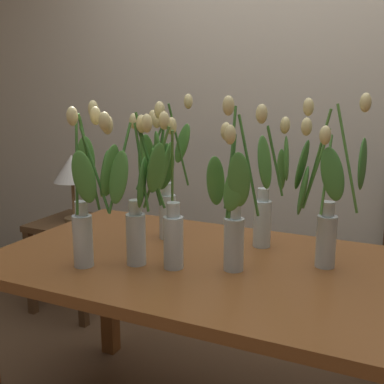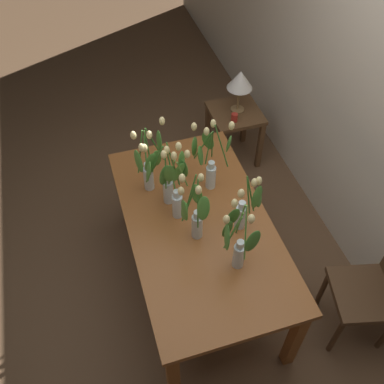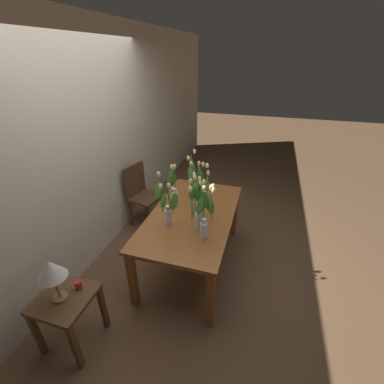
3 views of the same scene
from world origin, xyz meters
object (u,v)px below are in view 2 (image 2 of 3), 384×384
Objects in this scene: table_lamp at (240,81)px; pillar_candle at (234,118)px; dining_chair at (380,287)px; tulip_vase_0 at (246,210)px; tulip_vase_6 at (177,194)px; dining_table at (199,231)px; tulip_vase_1 at (149,165)px; tulip_vase_2 at (237,241)px; side_table at (235,122)px; tulip_vase_4 at (210,160)px; tulip_vase_5 at (168,179)px; tulip_vase_3 at (195,214)px.

table_lamp is 5.31× the size of pillar_candle.
dining_chair reaches higher than pillar_candle.
tulip_vase_6 is at bearing -124.20° from tulip_vase_0.
tulip_vase_6 is 0.56× the size of dining_chair.
dining_table is 0.54m from tulip_vase_1.
side_table is at bearing 158.22° from tulip_vase_2.
pillar_candle is at bearing 141.28° from tulip_vase_6.
table_lamp is (-0.94, 0.59, -0.12)m from tulip_vase_4.
dining_table is at bearing 31.01° from tulip_vase_1.
tulip_vase_5 is 1.49m from dining_chair.
tulip_vase_6 is (0.17, -0.27, -0.05)m from tulip_vase_4.
pillar_candle is at bearing 147.78° from tulip_vase_4.
tulip_vase_4 is at bearing 79.84° from tulip_vase_1.
dining_table is 1.72× the size of dining_chair.
pillar_candle is (-1.21, 0.74, -0.38)m from tulip_vase_3.
tulip_vase_4 is 1.22m from side_table.
tulip_vase_1 is 0.96× the size of tulip_vase_3.
tulip_vase_6 is at bearing -37.60° from side_table.
tulip_vase_0 is 0.54× the size of dining_chair.
side_table is at bearing 139.30° from tulip_vase_5.
tulip_vase_2 is 1.02× the size of tulip_vase_4.
tulip_vase_2 is at bearing 23.40° from tulip_vase_5.
table_lamp is at bearing 157.77° from tulip_vase_2.
tulip_vase_1 is 7.48× the size of pillar_candle.
tulip_vase_1 is (-0.48, -0.48, 0.06)m from tulip_vase_0.
tulip_vase_2 is 0.30m from tulip_vase_3.
dining_chair is (0.87, 1.12, -0.46)m from tulip_vase_5.
tulip_vase_2 reaches higher than table_lamp.
tulip_vase_4 reaches higher than table_lamp.
tulip_vase_0 is 0.89× the size of tulip_vase_5.
tulip_vase_3 is at bearing -31.62° from dining_table.
tulip_vase_2 is at bearing 23.75° from tulip_vase_6.
side_table is (-1.32, 0.80, -0.54)m from tulip_vase_3.
tulip_vase_1 reaches higher than table_lamp.
side_table is (-1.88, -0.25, -0.09)m from dining_chair.
tulip_vase_6 is (-0.23, -0.05, -0.05)m from tulip_vase_3.
tulip_vase_1 is 1.64m from dining_chair.
pillar_candle is (-1.22, 0.42, -0.33)m from tulip_vase_0.
table_lamp is at bearing 148.57° from dining_table.
tulip_vase_1 is (-0.37, -0.22, 0.33)m from dining_table.
tulip_vase_4 is 1.12m from table_lamp.
tulip_vase_4 is 0.62× the size of dining_chair.
tulip_vase_0 is 0.96× the size of tulip_vase_6.
tulip_vase_0 is 1.45m from table_lamp.
dining_chair is (0.30, 0.88, -0.45)m from tulip_vase_2.
tulip_vase_5 is 7.47× the size of pillar_candle.
dining_chair is (0.95, 0.82, -0.45)m from tulip_vase_4.
tulip_vase_4 is 1.45× the size of table_lamp.
tulip_vase_0 is 0.85× the size of tulip_vase_2.
dining_chair is (1.02, 1.20, -0.45)m from tulip_vase_1.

